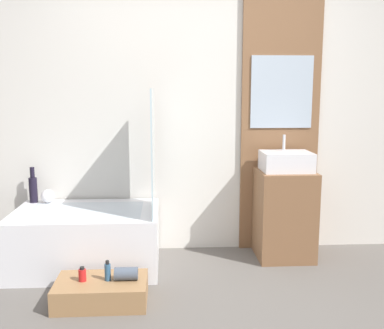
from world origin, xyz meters
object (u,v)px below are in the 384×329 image
(vase_tall_dark, at_px, (33,188))
(bottle_soap_secondary, at_px, (108,272))
(wooden_step_bench, at_px, (101,291))
(bottle_soap_primary, at_px, (82,275))
(bathtub, at_px, (87,239))
(vase_round_light, at_px, (48,196))
(sink, at_px, (286,161))

(vase_tall_dark, distance_m, bottle_soap_secondary, 1.27)
(wooden_step_bench, bearing_deg, bottle_soap_primary, 180.00)
(bathtub, relative_size, bottle_soap_primary, 11.50)
(vase_tall_dark, distance_m, bottle_soap_primary, 1.18)
(wooden_step_bench, relative_size, bottle_soap_secondary, 4.40)
(vase_tall_dark, xyz_separation_m, vase_round_light, (0.13, -0.02, -0.07))
(sink, xyz_separation_m, bottle_soap_primary, (-1.61, -0.78, -0.65))
(bathtub, relative_size, vase_tall_dark, 3.76)
(vase_round_light, distance_m, bottle_soap_secondary, 1.16)
(bottle_soap_primary, bearing_deg, vase_tall_dark, 121.40)
(bathtub, distance_m, vase_round_light, 0.55)
(vase_round_light, relative_size, bottle_soap_secondary, 0.81)
(bottle_soap_primary, bearing_deg, vase_round_light, 115.96)
(wooden_step_bench, xyz_separation_m, bottle_soap_secondary, (0.05, 0.00, 0.15))
(bathtub, bearing_deg, vase_round_light, 143.45)
(bathtub, bearing_deg, vase_tall_dark, 149.13)
(vase_round_light, bearing_deg, bottle_soap_secondary, -56.00)
(bathtub, xyz_separation_m, sink, (1.69, 0.14, 0.61))
(wooden_step_bench, bearing_deg, vase_round_light, 121.93)
(vase_tall_dark, bearing_deg, wooden_step_bench, -53.38)
(wooden_step_bench, relative_size, vase_tall_dark, 2.02)
(sink, distance_m, bottle_soap_primary, 1.91)
(sink, height_order, vase_round_light, sink)
(vase_round_light, bearing_deg, bottle_soap_primary, -64.04)
(bathtub, xyz_separation_m, wooden_step_bench, (0.20, -0.65, -0.16))
(bottle_soap_secondary, bearing_deg, wooden_step_bench, -180.00)
(sink, height_order, bottle_soap_primary, sink)
(vase_tall_dark, height_order, vase_round_light, vase_tall_dark)
(bathtub, xyz_separation_m, bottle_soap_primary, (0.08, -0.65, -0.04))
(wooden_step_bench, distance_m, bottle_soap_primary, 0.18)
(wooden_step_bench, height_order, vase_tall_dark, vase_tall_dark)
(bottle_soap_secondary, bearing_deg, bathtub, 111.13)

